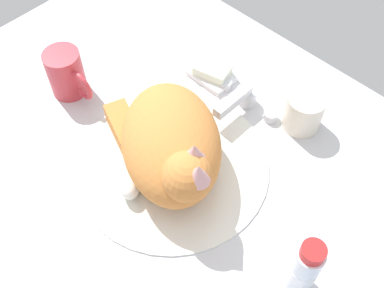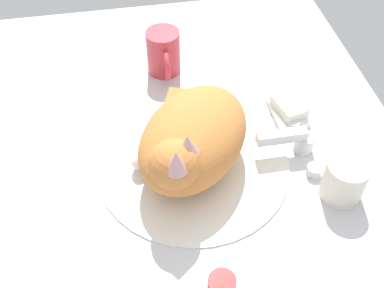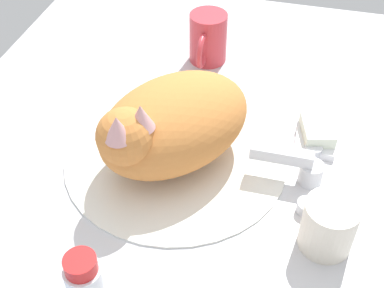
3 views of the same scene
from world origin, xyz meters
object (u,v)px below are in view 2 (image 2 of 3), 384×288
(cat, at_px, (190,140))
(soap_bar, at_px, (289,106))
(faucet, at_px, (296,142))
(rinse_cup, at_px, (344,180))
(coffee_mug, at_px, (164,53))

(cat, distance_m, soap_bar, 0.25)
(faucet, distance_m, rinse_cup, 0.12)
(coffee_mug, xyz_separation_m, rinse_cup, (0.39, 0.25, -0.01))
(cat, relative_size, rinse_cup, 4.15)
(coffee_mug, relative_size, rinse_cup, 1.53)
(coffee_mug, distance_m, soap_bar, 0.29)
(rinse_cup, height_order, soap_bar, rinse_cup)
(soap_bar, bearing_deg, cat, -64.95)
(faucet, distance_m, coffee_mug, 0.35)
(cat, relative_size, coffee_mug, 2.71)
(coffee_mug, relative_size, soap_bar, 1.67)
(coffee_mug, bearing_deg, cat, 1.50)
(faucet, relative_size, cat, 0.47)
(cat, distance_m, rinse_cup, 0.27)
(soap_bar, bearing_deg, rinse_cup, 7.50)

